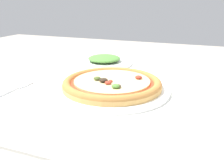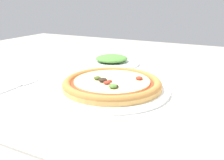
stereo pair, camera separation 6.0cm
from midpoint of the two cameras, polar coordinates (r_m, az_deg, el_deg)
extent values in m
cube|color=brown|center=(0.78, 15.27, -2.01)|extent=(1.25, 0.83, 0.04)
cube|color=silver|center=(0.77, 15.40, -0.54)|extent=(1.35, 0.93, 0.01)
cylinder|color=brown|center=(1.42, -5.74, -7.78)|extent=(0.06, 0.06, 0.68)
cylinder|color=white|center=(0.67, 2.59, -2.08)|extent=(0.31, 0.31, 0.01)
cylinder|color=tan|center=(0.66, 2.60, -1.19)|extent=(0.26, 0.26, 0.01)
torus|color=#B27538|center=(0.66, 2.61, -0.70)|extent=(0.26, 0.26, 0.02)
cylinder|color=#BC381E|center=(0.66, 2.61, -0.58)|extent=(0.22, 0.22, 0.00)
cylinder|color=beige|center=(0.66, 2.62, -0.25)|extent=(0.20, 0.20, 0.00)
ellipsoid|color=#425123|center=(0.66, -0.76, 0.44)|extent=(0.02, 0.02, 0.01)
ellipsoid|color=#A83323|center=(0.64, 2.16, -0.27)|extent=(0.01, 0.01, 0.01)
ellipsoid|color=#A83323|center=(0.63, 1.54, -0.62)|extent=(0.02, 0.02, 0.01)
ellipsoid|color=#A83323|center=(0.67, 8.80, 0.43)|extent=(0.02, 0.02, 0.01)
ellipsoid|color=#2D2319|center=(0.64, 0.59, -0.01)|extent=(0.02, 0.02, 0.01)
ellipsoid|color=#4C7A33|center=(0.60, 3.16, -1.47)|extent=(0.02, 0.02, 0.01)
ellipsoid|color=#2D2319|center=(0.60, 3.50, -1.46)|extent=(0.02, 0.02, 0.01)
cube|color=silver|center=(0.70, -21.30, -2.47)|extent=(0.02, 0.11, 0.00)
cube|color=silver|center=(0.74, -17.79, -1.03)|extent=(0.02, 0.01, 0.00)
cube|color=silver|center=(0.77, -16.91, -0.27)|extent=(0.00, 0.05, 0.00)
cube|color=silver|center=(0.76, -16.48, -0.36)|extent=(0.00, 0.05, 0.00)
cube|color=silver|center=(0.76, -16.04, -0.45)|extent=(0.00, 0.05, 0.00)
cube|color=silver|center=(0.75, -15.59, -0.54)|extent=(0.00, 0.05, 0.00)
cylinder|color=white|center=(0.94, 1.75, 3.98)|extent=(0.21, 0.21, 0.01)
ellipsoid|color=#4C8438|center=(0.94, 1.76, 4.97)|extent=(0.12, 0.12, 0.02)
camera|label=1|loc=(0.03, -87.38, 0.85)|focal=40.00mm
camera|label=2|loc=(0.03, 92.62, -0.85)|focal=40.00mm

